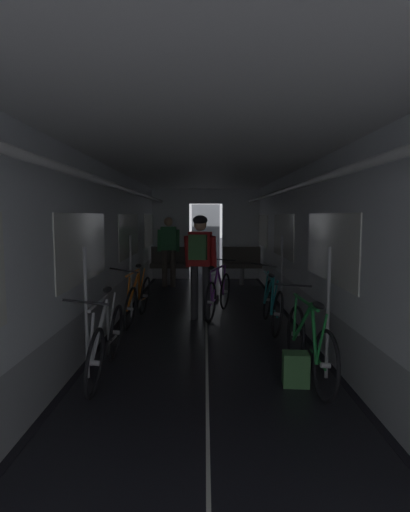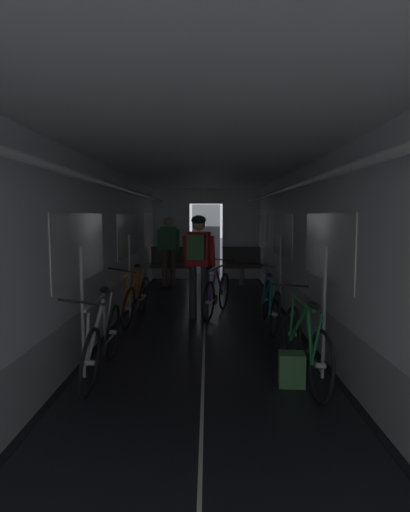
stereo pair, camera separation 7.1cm
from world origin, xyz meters
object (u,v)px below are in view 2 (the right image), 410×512
Objects in this scene: bench_seat_far_left at (170,262)px; person_standing_near_bench at (168,247)px; backpack_on_floor at (292,369)px; person_cyclist_aisle at (198,256)px; bicycle_purple_in_aisle at (217,294)px; bench_seat_far_right at (242,262)px; bicycle_teal at (270,303)px; bicycle_orange at (136,299)px; bicycle_green at (305,344)px; bicycle_silver at (102,341)px.

bench_seat_far_left is 0.58× the size of person_standing_near_bench.
backpack_on_floor is at bearing -73.72° from bench_seat_far_left.
backpack_on_floor is (1.80, -5.79, -0.81)m from person_standing_near_bench.
person_cyclist_aisle is (0.80, -3.51, 0.50)m from bench_seat_far_left.
person_cyclist_aisle is 1.05× the size of bicycle_purple_in_aisle.
bicycle_teal is (0.11, -4.01, -0.19)m from bench_seat_far_right.
bench_seat_far_right is at bearing 61.18° from bicycle_orange.
bicycle_green reaches higher than backpack_on_floor.
bicycle_teal is 1.11m from bicycle_purple_in_aisle.
bicycle_teal is 1.00× the size of bicycle_green.
bench_seat_far_left is 2.89× the size of backpack_on_floor.
bicycle_orange is 1.00× the size of bicycle_silver.
bicycle_purple_in_aisle is at bearing 107.45° from bicycle_green.
person_standing_near_bench is at bearing 104.20° from person_cyclist_aisle.
bench_seat_far_right is 6.01m from bicycle_green.
bicycle_purple_in_aisle is at bearing -71.19° from bench_seat_far_left.
person_cyclist_aisle is at bearing -77.22° from bench_seat_far_left.
bicycle_green is at bearing -64.73° from person_cyclist_aisle.
bench_seat_far_left is 5.93m from bicycle_silver.
backpack_on_floor is at bearing -92.81° from bicycle_teal.
backpack_on_floor is at bearing -69.27° from person_cyclist_aisle.
person_cyclist_aisle is (-1.00, -3.51, 0.50)m from bench_seat_far_right.
backpack_on_floor is at bearing -89.98° from bench_seat_far_right.
bicycle_silver is 4.98× the size of backpack_on_floor.
bicycle_orange is 2.27m from bicycle_silver.
person_standing_near_bench is (-1.10, 2.87, 0.59)m from bicycle_purple_in_aisle.
person_standing_near_bench is (-0.79, 3.14, -0.10)m from person_cyclist_aisle.
person_cyclist_aisle is 1.03× the size of person_standing_near_bench.
bench_seat_far_right reaches higher than bicycle_green.
backpack_on_floor is at bearing -7.18° from bicycle_silver.
person_cyclist_aisle is 3.24m from person_standing_near_bench.
bicycle_orange is (-0.21, -3.66, -0.19)m from bench_seat_far_left.
person_cyclist_aisle is at bearing 67.89° from bicycle_silver.
bicycle_orange is 2.15m from bicycle_teal.
bicycle_purple_in_aisle is at bearing 41.18° from person_cyclist_aisle.
bicycle_silver is at bearing -91.90° from person_standing_near_bench.
bench_seat_far_left and bench_seat_far_right have the same top height.
person_cyclist_aisle is 2.98m from backpack_on_floor.
backpack_on_floor is at bearing -135.33° from bicycle_green.
bicycle_silver is 1.00× the size of person_standing_near_bench.
bicycle_teal is at bearing 87.19° from backpack_on_floor.
bicycle_green is (2.18, -2.35, 0.00)m from bicycle_orange.
bench_seat_far_right is 2.89× the size of backpack_on_floor.
bicycle_orange reaches higher than bicycle_purple_in_aisle.
bench_seat_far_left is at bearing 108.19° from bicycle_green.
bicycle_teal is at bearing 42.45° from bicycle_silver.
bench_seat_far_left reaches higher than bicycle_purple_in_aisle.
bench_seat_far_right is at bearing 90.02° from backpack_on_floor.
bicycle_purple_in_aisle is at bearing 17.31° from bicycle_orange.
bicycle_orange reaches higher than bench_seat_far_right.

